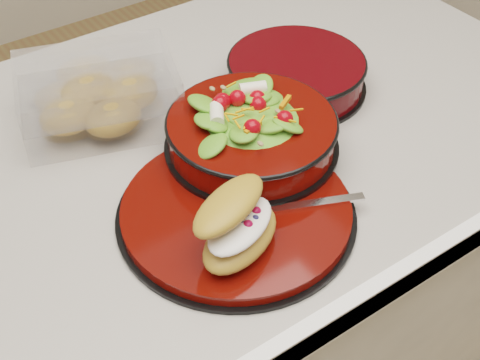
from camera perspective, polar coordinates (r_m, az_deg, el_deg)
island_counter at (r=1.33m, az=-2.65°, el=-11.38°), size 1.24×0.74×0.90m
dinner_plate at (r=0.87m, az=-0.25°, el=-2.68°), size 0.32×0.32×0.02m
salad_bowl at (r=0.93m, az=1.00°, el=4.58°), size 0.25×0.25×0.10m
croissant at (r=0.79m, az=-0.23°, el=-3.76°), size 0.14×0.13×0.08m
fork at (r=0.87m, az=4.81°, el=-2.22°), size 0.16×0.08×0.00m
pastry_box at (r=1.03m, az=-11.94°, el=6.96°), size 0.27×0.23×0.09m
extra_bowl at (r=1.09m, az=4.82°, el=9.12°), size 0.23×0.23×0.05m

